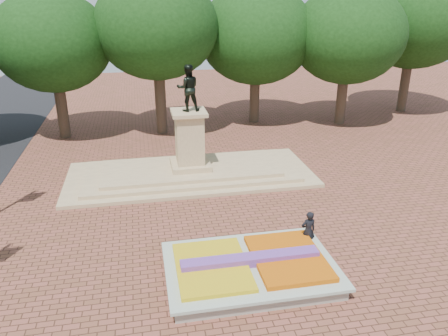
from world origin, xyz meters
name	(u,v)px	position (x,y,z in m)	size (l,w,h in m)	color
ground	(215,251)	(0.00, 0.00, 0.00)	(90.00, 90.00, 0.00)	brown
flower_bed	(251,268)	(1.03, -2.00, 0.38)	(6.30, 4.30, 0.91)	gray
monument	(190,162)	(0.00, 8.00, 0.88)	(14.00, 6.00, 6.40)	tan
tree_row_back	(203,39)	(2.33, 18.00, 6.67)	(44.80, 8.80, 10.43)	#34261C
pedestrian	(308,231)	(3.77, -0.64, 0.88)	(0.64, 0.42, 1.75)	black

